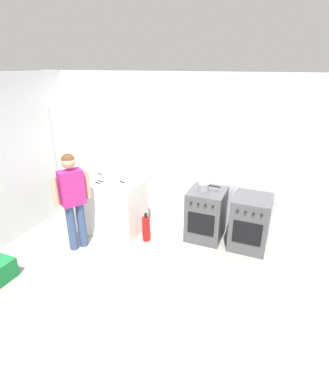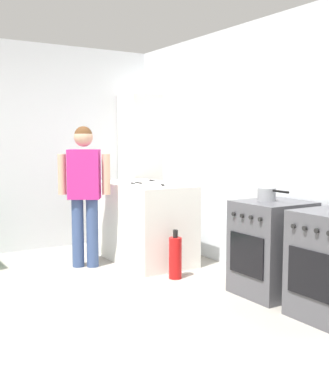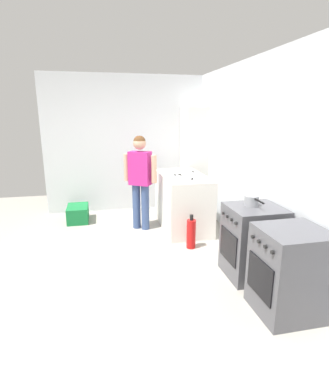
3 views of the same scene
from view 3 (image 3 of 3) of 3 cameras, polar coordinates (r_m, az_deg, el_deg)
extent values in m
plane|color=gray|center=(3.79, -9.21, -15.14)|extent=(8.00, 8.00, 0.00)
cube|color=silver|center=(3.93, 19.74, 5.43)|extent=(6.00, 0.10, 2.60)
cube|color=silver|center=(5.95, -7.25, 8.98)|extent=(0.10, 3.10, 2.60)
cube|color=silver|center=(5.03, 3.46, -1.81)|extent=(1.30, 0.70, 0.90)
cube|color=#4C4C51|center=(3.69, 16.46, -9.06)|extent=(0.57, 0.60, 0.85)
cube|color=black|center=(3.57, 12.04, -10.02)|extent=(0.43, 0.01, 0.36)
cylinder|color=black|center=(3.60, 14.30, -2.36)|extent=(0.18, 0.18, 0.01)
cylinder|color=black|center=(3.38, 16.20, -3.58)|extent=(0.18, 0.18, 0.01)
cylinder|color=black|center=(3.71, 17.63, -2.09)|extent=(0.18, 0.18, 0.01)
cylinder|color=black|center=(3.50, 19.67, -3.25)|extent=(0.18, 0.18, 0.01)
cylinder|color=black|center=(3.59, 11.10, -4.01)|extent=(0.04, 0.02, 0.04)
cylinder|color=black|center=(3.49, 11.82, -4.58)|extent=(0.04, 0.02, 0.04)
cylinder|color=black|center=(3.39, 12.59, -5.18)|extent=(0.04, 0.02, 0.04)
cylinder|color=black|center=(3.30, 13.41, -5.82)|extent=(0.04, 0.02, 0.04)
cube|color=#4C4C51|center=(3.15, 22.70, -13.85)|extent=(0.56, 0.60, 0.85)
cube|color=black|center=(3.01, 17.68, -15.31)|extent=(0.42, 0.01, 0.36)
cylinder|color=black|center=(3.02, 20.24, -6.14)|extent=(0.18, 0.18, 0.01)
cylinder|color=black|center=(2.82, 22.97, -7.84)|extent=(0.18, 0.18, 0.01)
cylinder|color=black|center=(3.15, 23.96, -5.65)|extent=(0.18, 0.18, 0.01)
cylinder|color=black|center=(2.96, 26.81, -7.22)|extent=(0.18, 0.18, 0.01)
cylinder|color=black|center=(2.99, 16.44, -8.16)|extent=(0.04, 0.02, 0.04)
cylinder|color=black|center=(2.90, 17.49, -8.97)|extent=(0.04, 0.02, 0.04)
cylinder|color=black|center=(2.81, 18.63, -9.83)|extent=(0.04, 0.02, 0.04)
cylinder|color=black|center=(2.73, 19.84, -10.74)|extent=(0.04, 0.02, 0.04)
cylinder|color=gray|center=(3.57, 16.21, -1.59)|extent=(0.16, 0.16, 0.12)
cylinder|color=black|center=(3.41, 17.61, -1.69)|extent=(0.18, 0.02, 0.02)
cube|color=silver|center=(4.78, 2.09, 2.93)|extent=(0.14, 0.06, 0.01)
cube|color=black|center=(4.90, 2.01, 3.26)|extent=(0.11, 0.05, 0.01)
cube|color=silver|center=(5.04, 2.47, 3.52)|extent=(0.10, 0.04, 0.01)
cube|color=black|center=(4.94, 2.95, 3.33)|extent=(0.11, 0.04, 0.01)
cube|color=silver|center=(4.78, 5.43, 2.87)|extent=(0.20, 0.11, 0.01)
cube|color=black|center=(4.63, 5.31, 2.52)|extent=(0.11, 0.06, 0.01)
cube|color=silver|center=(5.05, 5.92, 3.49)|extent=(0.22, 0.05, 0.01)
cube|color=black|center=(5.21, 5.48, 3.87)|extent=(0.11, 0.03, 0.01)
cylinder|color=#384C7A|center=(5.02, -5.36, -2.72)|extent=(0.13, 0.13, 0.76)
cylinder|color=#384C7A|center=(4.96, -3.68, -2.91)|extent=(0.13, 0.13, 0.76)
cube|color=#B7267A|center=(4.84, -4.68, 4.53)|extent=(0.35, 0.39, 0.54)
cylinder|color=tan|center=(4.94, -7.22, 4.66)|extent=(0.09, 0.09, 0.44)
cylinder|color=tan|center=(4.74, -2.04, 4.35)|extent=(0.09, 0.09, 0.44)
sphere|color=tan|center=(4.79, -4.78, 9.27)|extent=(0.21, 0.21, 0.21)
sphere|color=brown|center=(4.78, -4.78, 9.51)|extent=(0.20, 0.20, 0.20)
cylinder|color=red|center=(4.33, 5.09, -7.97)|extent=(0.13, 0.13, 0.42)
cylinder|color=black|center=(4.24, 5.16, -4.85)|extent=(0.05, 0.05, 0.08)
cube|color=#197238|center=(5.61, -16.16, -3.96)|extent=(0.52, 0.36, 0.28)
cube|color=silver|center=(5.94, 5.57, 6.11)|extent=(0.48, 0.44, 2.00)
camera|label=1|loc=(3.33, -70.53, 20.09)|focal=28.00mm
camera|label=2|loc=(1.47, -103.91, -22.53)|focal=45.00mm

